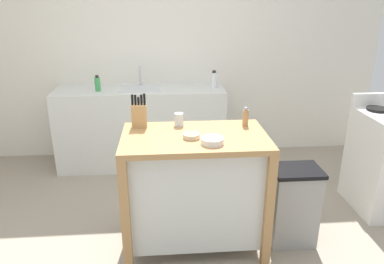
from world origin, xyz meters
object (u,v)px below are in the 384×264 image
(knife_block, at_px, (139,115))
(pepper_grinder, at_px, (245,117))
(bowl_ceramic_small, at_px, (191,136))
(bottle_dish_soap, at_px, (97,84))
(bottle_spray_cleaner, at_px, (214,80))
(trash_bin, at_px, (293,205))
(sink_faucet, at_px, (140,76))
(kitchen_island, at_px, (194,185))
(bowl_stoneware_deep, at_px, (212,140))
(drinking_cup, at_px, (179,120))

(knife_block, xyz_separation_m, pepper_grinder, (0.79, -0.04, -0.02))
(bowl_ceramic_small, xyz_separation_m, bottle_dish_soap, (-0.87, 1.49, 0.04))
(bottle_spray_cleaner, bearing_deg, trash_bin, -75.00)
(knife_block, height_order, bowl_ceramic_small, knife_block)
(knife_block, xyz_separation_m, bowl_ceramic_small, (0.37, -0.27, -0.08))
(knife_block, distance_m, sink_faucet, 1.45)
(bottle_spray_cleaner, bearing_deg, kitchen_island, -102.83)
(bowl_stoneware_deep, xyz_separation_m, trash_bin, (0.65, 0.13, -0.61))
(knife_block, bearing_deg, trash_bin, -12.37)
(drinking_cup, relative_size, trash_bin, 0.15)
(pepper_grinder, distance_m, bottle_dish_soap, 1.81)
(bowl_stoneware_deep, height_order, bottle_spray_cleaner, bottle_spray_cleaner)
(pepper_grinder, xyz_separation_m, trash_bin, (0.36, -0.21, -0.65))
(trash_bin, distance_m, sink_faucet, 2.20)
(kitchen_island, relative_size, sink_faucet, 4.69)
(bowl_stoneware_deep, height_order, bottle_dish_soap, bottle_dish_soap)
(drinking_cup, relative_size, pepper_grinder, 0.65)
(bowl_ceramic_small, distance_m, drinking_cup, 0.28)
(drinking_cup, relative_size, bottle_dish_soap, 0.58)
(sink_faucet, bearing_deg, bowl_ceramic_small, -75.68)
(bottle_spray_cleaner, bearing_deg, knife_block, -119.79)
(sink_faucet, relative_size, bottle_spray_cleaner, 1.18)
(drinking_cup, relative_size, sink_faucet, 0.44)
(kitchen_island, bearing_deg, drinking_cup, 115.41)
(knife_block, height_order, bottle_spray_cleaner, knife_block)
(bowl_stoneware_deep, relative_size, bowl_ceramic_small, 1.31)
(bottle_dish_soap, bearing_deg, bottle_spray_cleaner, 3.10)
(knife_block, relative_size, bottle_spray_cleaner, 1.37)
(knife_block, height_order, sink_faucet, knife_block)
(knife_block, xyz_separation_m, trash_bin, (1.15, -0.25, -0.68))
(bottle_spray_cleaner, bearing_deg, sink_faucet, 168.76)
(trash_bin, distance_m, bottle_dish_soap, 2.31)
(knife_block, bearing_deg, bottle_spray_cleaner, 60.21)
(trash_bin, bearing_deg, pepper_grinder, 149.62)
(trash_bin, relative_size, sink_faucet, 2.86)
(kitchen_island, distance_m, pepper_grinder, 0.64)
(bowl_stoneware_deep, relative_size, trash_bin, 0.24)
(kitchen_island, distance_m, bottle_dish_soap, 1.76)
(drinking_cup, bearing_deg, bottle_spray_cleaner, 71.05)
(drinking_cup, distance_m, trash_bin, 1.10)
(pepper_grinder, bearing_deg, trash_bin, -30.38)
(sink_faucet, height_order, bottle_dish_soap, sink_faucet)
(drinking_cup, bearing_deg, bottle_dish_soap, 123.16)
(kitchen_island, height_order, pepper_grinder, pepper_grinder)
(bottle_dish_soap, relative_size, bottle_spray_cleaner, 0.90)
(drinking_cup, height_order, trash_bin, drinking_cup)
(drinking_cup, height_order, sink_faucet, sink_faucet)
(drinking_cup, distance_m, bottle_spray_cleaner, 1.37)
(bowl_stoneware_deep, bearing_deg, sink_faucet, 107.24)
(bowl_ceramic_small, bearing_deg, kitchen_island, 63.37)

